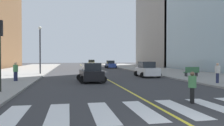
{
  "coord_description": "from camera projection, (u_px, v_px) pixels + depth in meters",
  "views": [
    {
      "loc": [
        -4.06,
        -5.2,
        2.28
      ],
      "look_at": [
        3.26,
        32.28,
        1.48
      ],
      "focal_mm": 35.37,
      "sensor_mm": 36.0,
      "label": 1
    }
  ],
  "objects": [
    {
      "name": "car_black_fourth",
      "position": [
        91.0,
        73.0,
        21.34
      ],
      "size": [
        2.72,
        4.24,
        1.85
      ],
      "rotation": [
        0.0,
        0.0,
        0.05
      ],
      "color": "black",
      "rests_on": "ground"
    },
    {
      "name": "parking_garage_concrete",
      "position": [
        177.0,
        18.0,
        64.87
      ],
      "size": [
        18.0,
        24.0,
        28.13
      ],
      "primitive_type": "cube",
      "color": "gray",
      "rests_on": "ground"
    },
    {
      "name": "car_yellow_second",
      "position": [
        91.0,
        63.0,
        60.88
      ],
      "size": [
        2.79,
        4.34,
        1.9
      ],
      "rotation": [
        0.0,
        0.0,
        3.09
      ],
      "color": "gold",
      "rests_on": "ground"
    },
    {
      "name": "pedestrian_crossing",
      "position": [
        192.0,
        86.0,
        11.2
      ],
      "size": [
        0.4,
        0.4,
        1.61
      ],
      "rotation": [
        0.0,
        0.0,
        1.22
      ],
      "color": "black",
      "rests_on": "ground"
    },
    {
      "name": "park_bench",
      "position": [
        192.0,
        72.0,
        26.15
      ],
      "size": [
        1.8,
        0.57,
        1.12
      ],
      "rotation": [
        0.0,
        0.0,
        1.58
      ],
      "color": "#33603D",
      "rests_on": "sidewalk_kerb_east"
    },
    {
      "name": "traffic_light_far_corner",
      "position": [
        0.0,
        41.0,
        14.04
      ],
      "size": [
        0.36,
        0.41,
        4.56
      ],
      "color": "black",
      "rests_on": "sidewalk_kerb_west"
    },
    {
      "name": "car_blue_third",
      "position": [
        111.0,
        65.0,
        50.95
      ],
      "size": [
        2.53,
        4.02,
        1.79
      ],
      "rotation": [
        0.0,
        0.0,
        3.16
      ],
      "color": "#2D479E",
      "rests_on": "ground"
    },
    {
      "name": "pedestrian_walking_west",
      "position": [
        16.0,
        71.0,
        20.78
      ],
      "size": [
        0.44,
        0.44,
        1.76
      ],
      "rotation": [
        0.0,
        0.0,
        0.76
      ],
      "color": "#232847",
      "rests_on": "sidewalk_kerb_west"
    },
    {
      "name": "car_white_nearest",
      "position": [
        147.0,
        70.0,
        27.06
      ],
      "size": [
        2.67,
        4.23,
        1.87
      ],
      "rotation": [
        0.0,
        0.0,
        3.12
      ],
      "color": "silver",
      "rests_on": "ground"
    },
    {
      "name": "pedestrian_waiting_east",
      "position": [
        217.0,
        72.0,
        19.02
      ],
      "size": [
        0.43,
        0.43,
        1.73
      ],
      "rotation": [
        0.0,
        0.0,
        0.67
      ],
      "color": "#232847",
      "rests_on": "sidewalk_kerb_east"
    },
    {
      "name": "sidewalk_kerb_east",
      "position": [
        200.0,
        76.0,
        27.9
      ],
      "size": [
        10.0,
        120.0,
        0.15
      ],
      "primitive_type": "cube",
      "color": "gray",
      "rests_on": "ground"
    },
    {
      "name": "street_lamp",
      "position": [
        40.0,
        45.0,
        30.7
      ],
      "size": [
        0.44,
        0.44,
        6.58
      ],
      "color": "#38383D",
      "rests_on": "sidewalk_kerb_west"
    },
    {
      "name": "crosswalk_paint",
      "position": [
        162.0,
        109.0,
        9.86
      ],
      "size": [
        13.5,
        4.0,
        0.01
      ],
      "color": "silver",
      "rests_on": "ground"
    },
    {
      "name": "lane_divider_paint",
      "position": [
        89.0,
        69.0,
        45.18
      ],
      "size": [
        0.16,
        80.0,
        0.01
      ],
      "primitive_type": "cube",
      "color": "yellow",
      "rests_on": "ground"
    }
  ]
}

